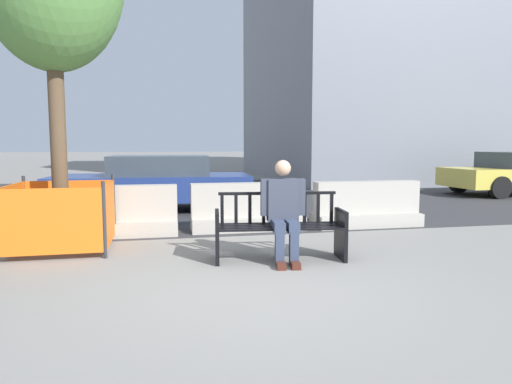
{
  "coord_description": "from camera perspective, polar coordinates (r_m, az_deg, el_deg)",
  "views": [
    {
      "loc": [
        -0.93,
        -4.66,
        1.51
      ],
      "look_at": [
        0.61,
        2.53,
        0.75
      ],
      "focal_mm": 32.0,
      "sensor_mm": 36.0,
      "label": 1
    }
  ],
  "objects": [
    {
      "name": "jersey_barrier_left",
      "position": [
        7.96,
        -17.05,
        -2.82
      ],
      "size": [
        2.01,
        0.7,
        0.84
      ],
      "color": "#ADA89E",
      "rests_on": "ground"
    },
    {
      "name": "jersey_barrier_right",
      "position": [
        8.75,
        13.62,
        -1.95
      ],
      "size": [
        2.0,
        0.68,
        0.84
      ],
      "color": "#ADA89E",
      "rests_on": "ground"
    },
    {
      "name": "car_sedan_mid",
      "position": [
        10.78,
        -12.59,
        1.18
      ],
      "size": [
        4.54,
        2.14,
        1.27
      ],
      "color": "navy",
      "rests_on": "ground"
    },
    {
      "name": "ground_plane",
      "position": [
        4.99,
        -0.76,
        -11.72
      ],
      "size": [
        200.0,
        200.0,
        0.0
      ],
      "primitive_type": "plane",
      "color": "gray"
    },
    {
      "name": "seated_person",
      "position": [
        5.93,
        3.47,
        -2.06
      ],
      "size": [
        0.59,
        0.76,
        1.31
      ],
      "color": "#383D4C",
      "rests_on": "ground"
    },
    {
      "name": "jersey_barrier_centre",
      "position": [
        8.14,
        -1.06,
        -2.37
      ],
      "size": [
        2.01,
        0.71,
        0.84
      ],
      "color": "#ADA89E",
      "rests_on": "ground"
    },
    {
      "name": "street_asphalt",
      "position": [
        13.48,
        -8.01,
        -0.58
      ],
      "size": [
        120.0,
        12.0,
        0.01
      ],
      "primitive_type": "cube",
      "color": "#333335",
      "rests_on": "ground"
    },
    {
      "name": "street_bench",
      "position": [
        6.03,
        2.96,
        -4.75
      ],
      "size": [
        1.74,
        0.72,
        0.88
      ],
      "color": "black",
      "rests_on": "ground"
    },
    {
      "name": "construction_fence",
      "position": [
        7.14,
        -23.13,
        -2.56
      ],
      "size": [
        1.37,
        1.37,
        1.04
      ],
      "color": "#2D2D33",
      "rests_on": "ground"
    }
  ]
}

